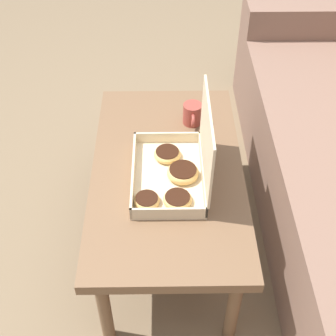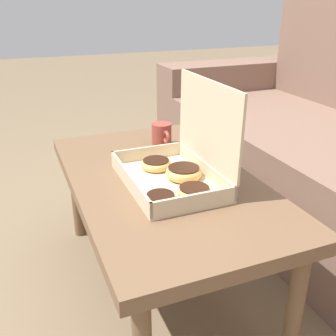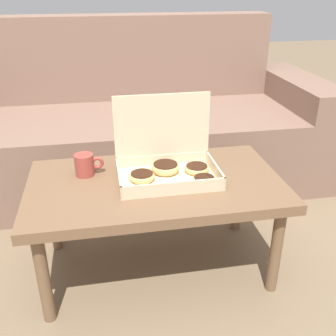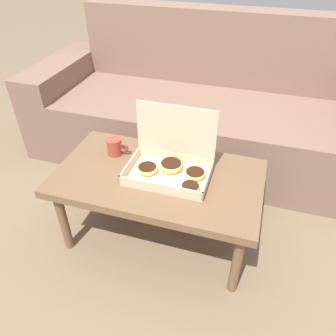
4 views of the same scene
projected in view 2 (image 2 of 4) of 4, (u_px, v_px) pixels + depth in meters
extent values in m
plane|color=#756047|center=(176.00, 278.00, 1.42)|extent=(12.00, 12.00, 0.00)
cube|color=#7A5B4C|center=(333.00, 193.00, 1.56)|extent=(1.77, 0.66, 0.43)
cube|color=#7A5B4C|center=(229.00, 110.00, 2.42)|extent=(0.24, 0.86, 0.58)
cube|color=brown|center=(162.00, 183.00, 1.24)|extent=(0.97, 0.54, 0.04)
cylinder|color=brown|center=(76.00, 195.00, 1.61)|extent=(0.04, 0.04, 0.37)
cylinder|color=brown|center=(172.00, 178.00, 1.76)|extent=(0.04, 0.04, 0.37)
cylinder|color=brown|center=(295.00, 305.00, 1.03)|extent=(0.04, 0.04, 0.37)
cube|color=beige|center=(168.00, 182.00, 1.19)|extent=(0.38, 0.25, 0.01)
cube|color=beige|center=(129.00, 181.00, 1.14)|extent=(0.38, 0.01, 0.04)
cube|color=beige|center=(204.00, 168.00, 1.22)|extent=(0.38, 0.01, 0.04)
cube|color=beige|center=(147.00, 153.00, 1.34)|extent=(0.01, 0.25, 0.04)
cube|color=beige|center=(195.00, 202.00, 1.02)|extent=(0.01, 0.25, 0.04)
cube|color=beige|center=(208.00, 122.00, 1.16)|extent=(0.38, 0.01, 0.25)
torus|color=#E0B266|center=(182.00, 173.00, 1.20)|extent=(0.11, 0.11, 0.04)
cylinder|color=black|center=(182.00, 170.00, 1.19)|extent=(0.10, 0.10, 0.02)
torus|color=#E0B266|center=(194.00, 192.00, 1.09)|extent=(0.10, 0.10, 0.03)
cylinder|color=black|center=(194.00, 189.00, 1.09)|extent=(0.08, 0.08, 0.01)
torus|color=#E0B266|center=(156.00, 164.00, 1.27)|extent=(0.10, 0.10, 0.03)
cylinder|color=black|center=(156.00, 162.00, 1.26)|extent=(0.08, 0.08, 0.01)
torus|color=#E0B266|center=(160.00, 199.00, 1.05)|extent=(0.09, 0.09, 0.03)
cylinder|color=black|center=(160.00, 196.00, 1.05)|extent=(0.07, 0.07, 0.01)
cylinder|color=#993D33|center=(162.00, 135.00, 1.47)|extent=(0.07, 0.07, 0.09)
torus|color=#993D33|center=(167.00, 138.00, 1.43)|extent=(0.05, 0.01, 0.05)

